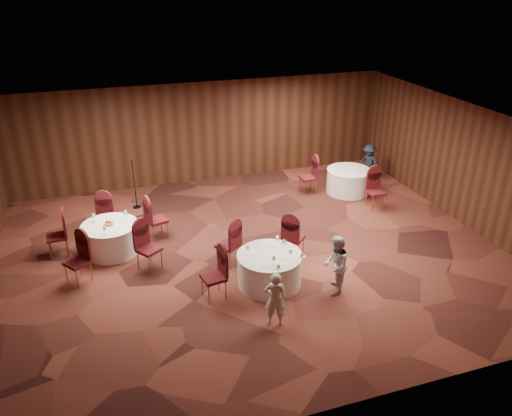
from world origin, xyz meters
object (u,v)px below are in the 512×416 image
object	(u,v)px
woman_b	(336,265)
table_left	(111,238)
table_main	(269,269)
table_right	(348,181)
man_c	(369,163)
mic_stand	(136,194)
woman_a	(275,299)

from	to	relation	value
woman_b	table_left	bearing A→B (deg)	-100.33
table_main	table_right	world-z (taller)	same
table_main	man_c	distance (m)	6.91
man_c	woman_b	bearing A→B (deg)	-61.86
mic_stand	woman_a	distance (m)	6.58
table_right	woman_a	size ratio (longest dim) A/B	1.16
table_main	woman_a	size ratio (longest dim) A/B	1.22
table_right	man_c	distance (m)	1.29
table_main	table_left	world-z (taller)	same
table_main	woman_b	xyz separation A→B (m)	(1.22, -0.71, 0.29)
table_right	woman_a	xyz separation A→B (m)	(-4.37, -5.33, 0.21)
woman_a	woman_b	distance (m)	1.70
table_left	woman_b	size ratio (longest dim) A/B	1.02
man_c	mic_stand	bearing A→B (deg)	-118.11
woman_b	man_c	distance (m)	6.63
table_main	man_c	bearing A→B (deg)	42.54
mic_stand	woman_a	size ratio (longest dim) A/B	1.24
table_right	mic_stand	bearing A→B (deg)	171.69
table_left	woman_b	distance (m)	5.50
table_left	woman_b	bearing A→B (deg)	-36.19
table_left	table_right	size ratio (longest dim) A/B	1.00
table_left	woman_a	size ratio (longest dim) A/B	1.16
mic_stand	man_c	xyz separation A→B (m)	(7.46, -0.25, 0.20)
table_left	mic_stand	xyz separation A→B (m)	(0.84, 2.40, 0.03)
woman_a	table_left	bearing A→B (deg)	-29.09
mic_stand	man_c	distance (m)	7.46
woman_a	man_c	distance (m)	8.11
table_left	mic_stand	world-z (taller)	mic_stand
table_main	table_left	size ratio (longest dim) A/B	1.05
mic_stand	woman_a	bearing A→B (deg)	-72.23
woman_b	woman_a	bearing A→B (deg)	-42.59
table_right	man_c	bearing A→B (deg)	32.35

